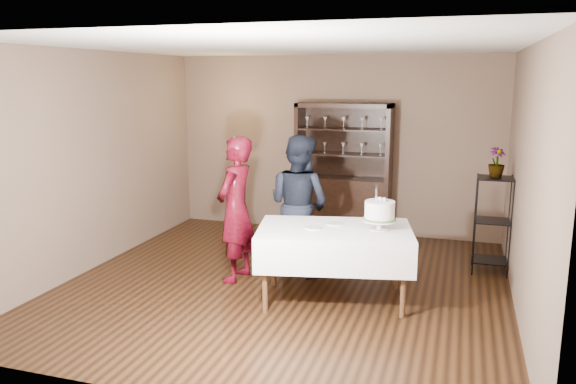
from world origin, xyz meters
The scene contains 14 objects.
floor centered at (0.00, 0.00, 0.00)m, with size 5.00×5.00×0.00m, color black.
ceiling centered at (0.00, 0.00, 2.70)m, with size 5.00×5.00×0.00m, color silver.
back_wall centered at (0.00, 2.50, 1.35)m, with size 5.00×0.02×2.70m, color brown.
wall_left centered at (-2.50, 0.00, 1.35)m, with size 0.02×5.00×2.70m, color brown.
wall_right centered at (2.50, 0.00, 1.35)m, with size 0.02×5.00×2.70m, color brown.
china_hutch centered at (0.20, 2.25, 0.66)m, with size 1.40×0.48×2.00m.
plant_etagere centered at (2.28, 1.20, 0.65)m, with size 0.42×0.42×1.20m.
cake_table centered at (0.64, -0.27, 0.62)m, with size 1.78×1.30×0.81m.
woman centered at (-0.61, 0.03, 0.86)m, with size 0.62×0.41×1.71m, color #34040B.
man centered at (0.01, 0.53, 0.85)m, with size 0.83×0.64×1.70m, color black.
cake centered at (1.10, -0.20, 1.00)m, with size 0.35×0.35×0.48m.
plate_near centered at (0.43, -0.35, 0.81)m, with size 0.19×0.19×0.01m, color white.
plate_far centered at (0.61, -0.12, 0.81)m, with size 0.19×0.19×0.01m, color white.
potted_plant centered at (2.28, 1.25, 1.37)m, with size 0.20×0.20×0.36m, color #44602E.
Camera 1 is at (1.88, -5.88, 2.37)m, focal length 35.00 mm.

